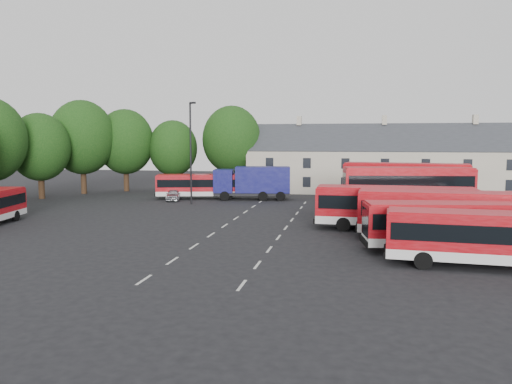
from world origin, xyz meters
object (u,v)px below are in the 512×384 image
at_px(bus_row_a, 491,235).
at_px(box_truck, 253,181).
at_px(silver_car, 174,195).
at_px(lamppost, 191,150).
at_px(bus_dd_south, 407,189).

height_order(bus_row_a, box_truck, box_truck).
relative_size(silver_car, lamppost, 0.36).
xyz_separation_m(bus_dd_south, lamppost, (-21.82, 5.68, 3.24)).
bearing_deg(silver_car, bus_row_a, -55.60).
xyz_separation_m(bus_dd_south, box_truck, (-16.11, 11.13, -0.44)).
xyz_separation_m(bus_dd_south, silver_car, (-24.93, 8.63, -1.93)).
height_order(bus_row_a, silver_car, bus_row_a).
relative_size(bus_row_a, box_truck, 1.21).
bearing_deg(bus_row_a, lamppost, 140.89).
xyz_separation_m(bus_row_a, bus_dd_south, (-2.59, 17.13, 0.74)).
height_order(silver_car, lamppost, lamppost).
height_order(bus_dd_south, lamppost, lamppost).
bearing_deg(bus_dd_south, lamppost, 157.30).
bearing_deg(silver_car, box_truck, 3.34).
xyz_separation_m(bus_row_a, box_truck, (-18.71, 28.26, 0.31)).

